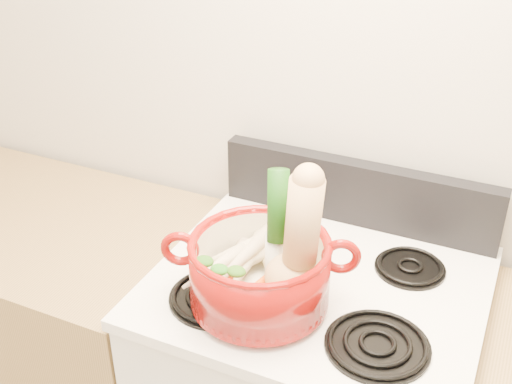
% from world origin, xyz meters
% --- Properties ---
extents(wall_back, '(3.50, 0.02, 2.60)m').
position_xyz_m(wall_back, '(0.00, 1.75, 1.30)').
color(wall_back, beige).
rests_on(wall_back, floor).
extents(cooktop, '(0.78, 0.67, 0.03)m').
position_xyz_m(cooktop, '(0.00, 1.40, 0.93)').
color(cooktop, white).
rests_on(cooktop, stove_body).
extents(control_backsplash, '(0.76, 0.05, 0.18)m').
position_xyz_m(control_backsplash, '(0.00, 1.70, 1.04)').
color(control_backsplash, black).
rests_on(control_backsplash, cooktop).
extents(counter_left, '(1.36, 0.65, 0.90)m').
position_xyz_m(counter_left, '(-1.07, 1.40, 0.45)').
color(counter_left, olive).
rests_on(counter_left, floor).
extents(burner_front_left, '(0.22, 0.22, 0.02)m').
position_xyz_m(burner_front_left, '(-0.19, 1.24, 0.96)').
color(burner_front_left, black).
rests_on(burner_front_left, cooktop).
extents(burner_front_right, '(0.22, 0.22, 0.02)m').
position_xyz_m(burner_front_right, '(0.19, 1.24, 0.96)').
color(burner_front_right, black).
rests_on(burner_front_right, cooktop).
extents(burner_back_left, '(0.17, 0.17, 0.02)m').
position_xyz_m(burner_back_left, '(-0.19, 1.54, 0.96)').
color(burner_back_left, black).
rests_on(burner_back_left, cooktop).
extents(burner_back_right, '(0.17, 0.17, 0.02)m').
position_xyz_m(burner_back_right, '(0.19, 1.54, 0.96)').
color(burner_back_right, black).
rests_on(burner_back_right, cooktop).
extents(dutch_oven, '(0.40, 0.40, 0.15)m').
position_xyz_m(dutch_oven, '(-0.09, 1.26, 1.04)').
color(dutch_oven, maroon).
rests_on(dutch_oven, burner_front_left).
extents(pot_handle_left, '(0.09, 0.05, 0.09)m').
position_xyz_m(pot_handle_left, '(-0.26, 1.20, 1.10)').
color(pot_handle_left, maroon).
rests_on(pot_handle_left, dutch_oven).
extents(pot_handle_right, '(0.09, 0.05, 0.09)m').
position_xyz_m(pot_handle_right, '(0.07, 1.32, 1.10)').
color(pot_handle_right, maroon).
rests_on(pot_handle_right, dutch_oven).
extents(squash, '(0.19, 0.18, 0.32)m').
position_xyz_m(squash, '(-0.01, 1.26, 1.15)').
color(squash, '#E1B473').
rests_on(squash, dutch_oven).
extents(leek, '(0.08, 0.11, 0.30)m').
position_xyz_m(leek, '(-0.06, 1.28, 1.15)').
color(leek, beige).
rests_on(leek, dutch_oven).
extents(ginger, '(0.10, 0.08, 0.05)m').
position_xyz_m(ginger, '(-0.07, 1.34, 1.02)').
color(ginger, '#D5BE83').
rests_on(ginger, dutch_oven).
extents(parsnip_0, '(0.07, 0.20, 0.05)m').
position_xyz_m(parsnip_0, '(-0.16, 1.27, 1.02)').
color(parsnip_0, beige).
rests_on(parsnip_0, dutch_oven).
extents(parsnip_1, '(0.13, 0.19, 0.06)m').
position_xyz_m(parsnip_1, '(-0.16, 1.27, 1.03)').
color(parsnip_1, beige).
rests_on(parsnip_1, dutch_oven).
extents(parsnip_2, '(0.06, 0.21, 0.06)m').
position_xyz_m(parsnip_2, '(-0.14, 1.29, 1.04)').
color(parsnip_2, beige).
rests_on(parsnip_2, dutch_oven).
extents(parsnip_3, '(0.11, 0.18, 0.05)m').
position_xyz_m(parsnip_3, '(-0.19, 1.24, 1.04)').
color(parsnip_3, beige).
rests_on(parsnip_3, dutch_oven).
extents(parsnip_4, '(0.18, 0.21, 0.07)m').
position_xyz_m(parsnip_4, '(-0.17, 1.32, 1.05)').
color(parsnip_4, beige).
rests_on(parsnip_4, dutch_oven).
extents(parsnip_5, '(0.10, 0.25, 0.07)m').
position_xyz_m(parsnip_5, '(-0.14, 1.29, 1.06)').
color(parsnip_5, beige).
rests_on(parsnip_5, dutch_oven).
extents(carrot_0, '(0.10, 0.15, 0.04)m').
position_xyz_m(carrot_0, '(-0.09, 1.21, 1.02)').
color(carrot_0, '#DE510B').
rests_on(carrot_0, dutch_oven).
extents(carrot_1, '(0.06, 0.15, 0.04)m').
position_xyz_m(carrot_1, '(-0.16, 1.22, 1.02)').
color(carrot_1, red).
rests_on(carrot_1, dutch_oven).
extents(carrot_2, '(0.06, 0.17, 0.05)m').
position_xyz_m(carrot_2, '(-0.08, 1.23, 1.03)').
color(carrot_2, '#D8480A').
rests_on(carrot_2, dutch_oven).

